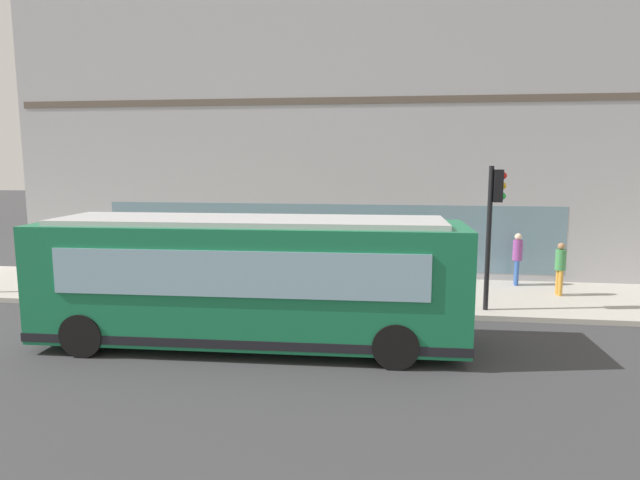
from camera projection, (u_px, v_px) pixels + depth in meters
ground at (291, 344)px, 13.29m from camera, size 120.00×120.00×0.00m
sidewalk_curb at (319, 292)px, 18.13m from camera, size 4.70×40.00×0.15m
building_corner at (339, 125)px, 23.51m from camera, size 8.04×23.93×11.78m
city_bus_nearside at (249, 282)px, 13.01m from camera, size 2.84×10.11×3.07m
traffic_light_near_corner at (494, 211)px, 15.35m from camera, size 0.32×0.49×4.09m
fire_hydrant at (309, 288)px, 16.79m from camera, size 0.35×0.35×0.74m
pedestrian_by_light_pole at (560, 265)px, 17.31m from camera, size 0.32×0.32×1.68m
pedestrian_near_building_entrance at (385, 260)px, 17.80m from camera, size 0.32×0.32×1.79m
pedestrian_near_hydrant at (408, 269)px, 16.42m from camera, size 0.32×0.32×1.76m
pedestrian_walking_along_curb at (517, 255)px, 18.72m from camera, size 0.32×0.32×1.79m
newspaper_vending_box at (314, 269)px, 19.27m from camera, size 0.44×0.42×0.90m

